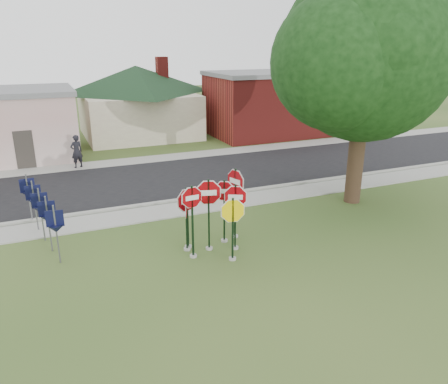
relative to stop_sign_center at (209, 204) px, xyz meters
name	(u,v)px	position (x,y,z in m)	size (l,w,h in m)	color
ground	(232,268)	(0.18, -1.50, -1.68)	(120.00, 120.00, 0.00)	#304E1D
sidewalk_near	(179,209)	(0.18, 4.00, -1.65)	(60.00, 1.60, 0.06)	#979890
road	(153,181)	(0.18, 8.50, -1.66)	(60.00, 7.00, 0.04)	black
sidewalk_far	(135,161)	(0.18, 12.80, -1.65)	(60.00, 1.60, 0.06)	#979890
curb	(173,201)	(0.18, 5.00, -1.61)	(60.00, 0.20, 0.14)	#979890
stop_sign_center	(209,204)	(0.00, 0.00, 0.00)	(1.12, 0.34, 2.66)	#9D9993
stop_sign_yellow	(233,221)	(0.43, -1.02, -0.31)	(1.08, 0.24, 2.28)	#9D9993
stop_sign_left	(192,213)	(-0.70, -0.33, -0.08)	(0.98, 0.24, 2.60)	#9D9993
stop_sign_right	(235,208)	(0.84, -0.31, -0.17)	(0.96, 0.50, 2.45)	#9D9993
stop_sign_back_right	(224,203)	(0.73, 0.37, -0.21)	(0.86, 0.53, 2.42)	#9D9993
stop_sign_back_left	(187,210)	(-0.63, 0.41, -0.25)	(1.05, 0.43, 2.33)	#9D9993
stop_sign_far_right	(235,192)	(1.24, 0.56, 0.06)	(0.36, 1.12, 2.74)	#9D9993
stop_sign_far_left	(186,215)	(-0.72, 0.25, -0.36)	(0.35, 1.08, 2.19)	#9D9993
route_sign_row	(41,209)	(-5.22, 3.00, -0.46)	(1.43, 4.63, 2.00)	#59595E
building_house	(137,87)	(2.19, 20.50, 1.97)	(11.60, 11.60, 6.20)	beige
building_brick	(276,103)	(12.18, 17.00, 0.73)	(10.20, 6.20, 4.75)	maroon
oak_tree	(366,54)	(7.68, 2.00, 4.68)	(10.74, 10.14, 9.94)	black
bg_tree_right	(329,56)	(22.18, 24.50, 3.90)	(5.60, 5.60, 8.40)	black
pedestrian	(77,151)	(-3.14, 12.51, -0.68)	(0.68, 0.45, 1.88)	black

